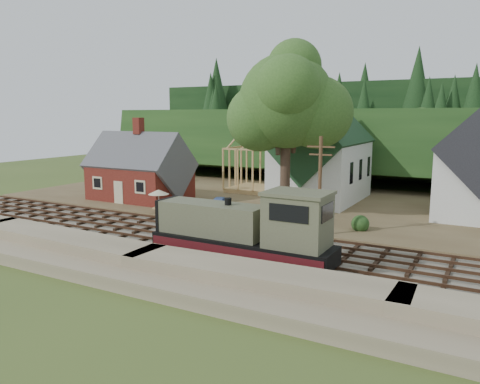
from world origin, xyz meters
The scene contains 16 objects.
ground centered at (0.00, 0.00, 0.00)m, with size 140.00×140.00×0.00m, color #384C1E.
embankment centered at (0.00, -8.50, 0.00)m, with size 64.00×5.00×1.60m, color #7F7259.
railroad_bed centered at (0.00, 0.00, 0.08)m, with size 64.00×11.00×0.16m, color #726B5B.
village_flat centered at (0.00, 18.00, 0.15)m, with size 64.00×26.00×0.30m, color brown.
hillside centered at (0.00, 42.00, 0.00)m, with size 70.00×28.00×8.00m, color #1E3F19.
ridge centered at (0.00, 58.00, 0.00)m, with size 80.00×20.00×12.00m, color black.
depot centered at (-16.00, 11.00, 3.21)m, with size 10.80×7.41×9.00m.
church centered at (2.00, 19.68, 5.18)m, with size 8.40×15.17×13.00m.
timber_frame centered at (-6.00, 22.00, 3.27)m, with size 8.20×6.20×6.99m.
lattice_tower centered at (-6.00, 28.00, 10.03)m, with size 3.20×3.20×12.12m.
big_tree centered at (2.17, 10.08, 10.22)m, with size 10.90×8.40×14.70m.
telegraph_pole_near centered at (7.00, 5.20, 4.25)m, with size 2.20×0.28×8.00m.
locomotive centered at (5.11, -3.00, 2.16)m, with size 12.24×3.06×4.89m.
car_blue centered at (-5.12, 9.98, 0.92)m, with size 1.46×3.64×1.24m, color #5A77C1.
car_green centered at (-24.82, 13.64, 0.93)m, with size 1.34×3.85×1.27m, color #81A16F.
patio_set centered at (-9.44, 6.04, 2.18)m, with size 1.99×1.99×2.21m.
Camera 1 is at (18.86, -28.89, 9.59)m, focal length 35.00 mm.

